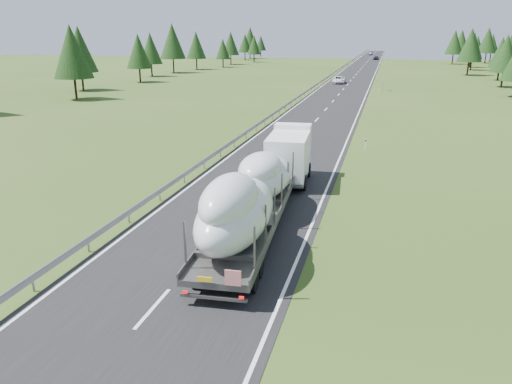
% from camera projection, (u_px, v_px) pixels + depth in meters
% --- Properties ---
extents(ground, '(400.00, 400.00, 0.00)m').
position_uv_depth(ground, '(153.00, 309.00, 19.09)').
color(ground, '#2E4316').
rests_on(ground, ground).
extents(road_surface, '(10.00, 400.00, 0.02)m').
position_uv_depth(road_surface, '(351.00, 80.00, 111.28)').
color(road_surface, black).
rests_on(road_surface, ground).
extents(guardrail, '(0.10, 400.00, 0.76)m').
position_uv_depth(guardrail, '(327.00, 77.00, 112.32)').
color(guardrail, slate).
rests_on(guardrail, ground).
extents(marker_posts, '(0.13, 350.08, 1.00)m').
position_uv_depth(marker_posts, '(385.00, 64.00, 160.26)').
color(marker_posts, silver).
rests_on(marker_posts, ground).
extents(highway_sign, '(0.08, 0.90, 2.60)m').
position_uv_depth(highway_sign, '(383.00, 81.00, 90.56)').
color(highway_sign, slate).
rests_on(highway_sign, ground).
extents(tree_line_left, '(14.97, 243.60, 12.58)m').
position_uv_depth(tree_line_left, '(141.00, 48.00, 108.31)').
color(tree_line_left, black).
rests_on(tree_line_left, ground).
extents(boat_truck, '(3.84, 20.43, 4.45)m').
position_uv_depth(boat_truck, '(260.00, 184.00, 26.92)').
color(boat_truck, white).
rests_on(boat_truck, ground).
extents(distant_van, '(2.61, 5.45, 1.50)m').
position_uv_depth(distant_van, '(339.00, 80.00, 104.12)').
color(distant_van, silver).
rests_on(distant_van, ground).
extents(distant_car_dark, '(2.22, 4.62, 1.52)m').
position_uv_depth(distant_car_dark, '(376.00, 58.00, 196.05)').
color(distant_car_dark, black).
rests_on(distant_car_dark, ground).
extents(distant_car_blue, '(1.59, 4.22, 1.38)m').
position_uv_depth(distant_car_blue, '(371.00, 54.00, 237.64)').
color(distant_car_blue, '#192347').
rests_on(distant_car_blue, ground).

